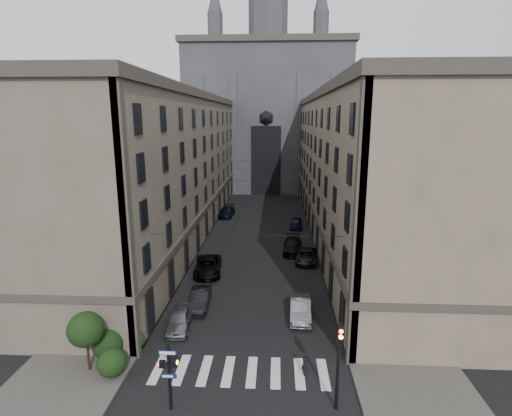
% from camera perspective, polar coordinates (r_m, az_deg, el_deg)
% --- Properties ---
extents(sidewalk_left, '(7.00, 80.00, 0.15)m').
position_cam_1_polar(sidewalk_left, '(56.91, -10.04, -3.30)').
color(sidewalk_left, '#383533').
rests_on(sidewalk_left, ground).
extents(sidewalk_right, '(7.00, 80.00, 0.15)m').
position_cam_1_polar(sidewalk_right, '(56.11, 11.40, -3.59)').
color(sidewalk_right, '#383533').
rests_on(sidewalk_right, ground).
extents(zebra_crossing, '(11.00, 3.20, 0.01)m').
position_cam_1_polar(zebra_crossing, '(27.32, -2.30, -22.28)').
color(zebra_crossing, beige).
rests_on(zebra_crossing, ground).
extents(building_left, '(13.60, 60.60, 18.85)m').
position_cam_1_polar(building_left, '(55.84, -13.37, 5.96)').
color(building_left, '#524B3F').
rests_on(building_left, ground).
extents(building_right, '(13.60, 60.60, 18.85)m').
position_cam_1_polar(building_right, '(54.79, 14.89, 5.75)').
color(building_right, brown).
rests_on(building_right, ground).
extents(gothic_tower, '(35.00, 23.00, 58.00)m').
position_cam_1_polar(gothic_tower, '(92.24, 1.66, 14.15)').
color(gothic_tower, '#2D2D33').
rests_on(gothic_tower, ground).
extents(pedestrian_signal_left, '(1.02, 0.38, 4.00)m').
position_cam_1_polar(pedestrian_signal_left, '(23.73, -12.33, -21.87)').
color(pedestrian_signal_left, black).
rests_on(pedestrian_signal_left, ground).
extents(traffic_light_right, '(0.34, 0.50, 5.20)m').
position_cam_1_polar(traffic_light_right, '(23.10, 11.75, -20.02)').
color(traffic_light_right, black).
rests_on(traffic_light_right, ground).
extents(shrub_cluster, '(3.90, 4.40, 3.90)m').
position_cam_1_polar(shrub_cluster, '(28.41, -21.02, -17.42)').
color(shrub_cluster, black).
rests_on(shrub_cluster, sidewalk_left).
extents(tram_wires, '(14.00, 60.00, 0.43)m').
position_cam_1_polar(tram_wires, '(53.59, 0.60, 3.76)').
color(tram_wires, black).
rests_on(tram_wires, ground).
extents(car_left_near, '(2.08, 4.42, 1.46)m').
position_cam_1_polar(car_left_near, '(32.01, -10.90, -15.32)').
color(car_left_near, slate).
rests_on(car_left_near, ground).
extents(car_left_midnear, '(1.80, 4.60, 1.49)m').
position_cam_1_polar(car_left_midnear, '(34.82, -8.07, -12.75)').
color(car_left_midnear, black).
rests_on(car_left_midnear, ground).
extents(car_left_midfar, '(3.23, 6.00, 1.60)m').
position_cam_1_polar(car_left_midfar, '(41.67, -6.89, -8.22)').
color(car_left_midfar, black).
rests_on(car_left_midfar, ground).
extents(car_left_far, '(2.46, 5.52, 1.57)m').
position_cam_1_polar(car_left_far, '(64.60, -4.22, -0.54)').
color(car_left_far, black).
rests_on(car_left_far, ground).
extents(car_right_near, '(1.80, 4.68, 1.52)m').
position_cam_1_polar(car_right_near, '(33.08, 6.36, -14.12)').
color(car_right_near, gray).
rests_on(car_right_near, ground).
extents(car_right_midnear, '(2.80, 5.13, 1.36)m').
position_cam_1_polar(car_right_midnear, '(44.96, 7.18, -6.79)').
color(car_right_midnear, black).
rests_on(car_right_midnear, ground).
extents(car_right_midfar, '(2.51, 5.52, 1.56)m').
position_cam_1_polar(car_right_midfar, '(47.85, 5.27, -5.39)').
color(car_right_midfar, black).
rests_on(car_right_midfar, ground).
extents(car_right_far, '(2.02, 4.29, 1.42)m').
position_cam_1_polar(car_right_far, '(58.25, 5.75, -2.14)').
color(car_right_far, black).
rests_on(car_right_far, ground).
extents(pedestrian, '(0.45, 0.61, 1.55)m').
position_cam_1_polar(pedestrian, '(26.76, 6.97, -21.21)').
color(pedestrian, black).
rests_on(pedestrian, ground).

